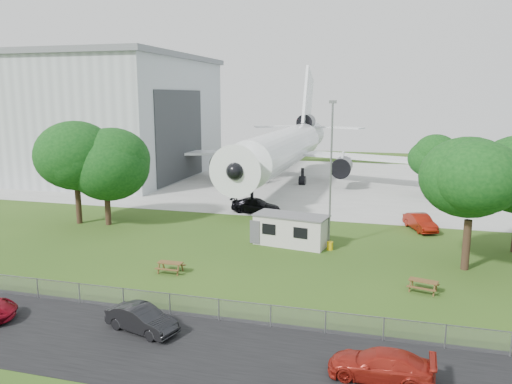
% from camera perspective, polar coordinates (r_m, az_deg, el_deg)
% --- Properties ---
extents(ground, '(160.00, 160.00, 0.00)m').
position_cam_1_polar(ground, '(38.71, -5.13, -7.91)').
color(ground, '#3C5C1C').
extents(asphalt_strip, '(120.00, 8.00, 0.02)m').
position_cam_1_polar(asphalt_strip, '(27.86, -14.88, -16.04)').
color(asphalt_strip, black).
rests_on(asphalt_strip, ground).
extents(concrete_apron, '(120.00, 46.00, 0.03)m').
position_cam_1_polar(concrete_apron, '(74.47, 5.12, 1.27)').
color(concrete_apron, '#B7B7B2').
rests_on(concrete_apron, ground).
extents(hangar, '(43.00, 31.00, 18.55)m').
position_cam_1_polar(hangar, '(86.84, -20.79, 8.22)').
color(hangar, '#B2B7BC').
rests_on(hangar, ground).
extents(airliner, '(46.36, 47.73, 17.69)m').
position_cam_1_polar(airliner, '(72.06, 3.31, 5.19)').
color(airliner, white).
rests_on(airliner, ground).
extents(site_cabin, '(6.93, 3.69, 2.62)m').
position_cam_1_polar(site_cabin, '(42.47, 4.04, -4.32)').
color(site_cabin, beige).
rests_on(site_cabin, ground).
extents(picnic_west, '(1.82, 1.53, 0.76)m').
position_cam_1_polar(picnic_west, '(36.81, -9.73, -9.04)').
color(picnic_west, brown).
rests_on(picnic_west, ground).
extents(picnic_east, '(2.12, 1.90, 0.76)m').
position_cam_1_polar(picnic_east, '(34.69, 18.52, -10.73)').
color(picnic_east, brown).
rests_on(picnic_east, ground).
extents(fence, '(58.00, 0.04, 1.30)m').
position_cam_1_polar(fence, '(30.62, -11.52, -13.34)').
color(fence, gray).
rests_on(fence, ground).
extents(lamp_mast, '(0.16, 0.16, 12.00)m').
position_cam_1_polar(lamp_mast, '(41.26, 8.53, 1.79)').
color(lamp_mast, slate).
rests_on(lamp_mast, ground).
extents(tree_west_big, '(8.33, 8.33, 10.53)m').
position_cam_1_polar(tree_west_big, '(51.66, -19.94, 3.49)').
color(tree_west_big, '#382619').
rests_on(tree_west_big, ground).
extents(tree_west_small, '(7.71, 7.71, 9.92)m').
position_cam_1_polar(tree_west_small, '(50.20, -16.85, 3.12)').
color(tree_west_small, '#382619').
rests_on(tree_west_small, ground).
extents(tree_east_front, '(7.32, 7.32, 10.06)m').
position_cam_1_polar(tree_east_front, '(38.42, 23.41, 0.91)').
color(tree_east_front, '#382619').
rests_on(tree_east_front, ground).
extents(tree_far_apron, '(5.47, 5.47, 7.97)m').
position_cam_1_polar(tree_far_apron, '(65.76, 19.87, 3.96)').
color(tree_far_apron, '#382619').
rests_on(tree_far_apron, ground).
extents(car_centre_sedan, '(4.43, 2.59, 1.38)m').
position_cam_1_polar(car_centre_sedan, '(28.27, -12.92, -14.00)').
color(car_centre_sedan, black).
rests_on(car_centre_sedan, ground).
extents(car_east_van, '(4.75, 2.11, 1.35)m').
position_cam_1_polar(car_east_van, '(24.15, 14.06, -18.66)').
color(car_east_van, maroon).
rests_on(car_east_van, ground).
extents(car_ne_sedan, '(3.21, 4.82, 1.50)m').
position_cam_1_polar(car_ne_sedan, '(49.51, 18.25, -3.32)').
color(car_ne_sedan, maroon).
rests_on(car_ne_sedan, ground).
extents(car_apron_van, '(5.67, 2.87, 1.58)m').
position_cam_1_polar(car_apron_van, '(53.83, -0.00, -1.59)').
color(car_apron_van, black).
rests_on(car_apron_van, ground).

